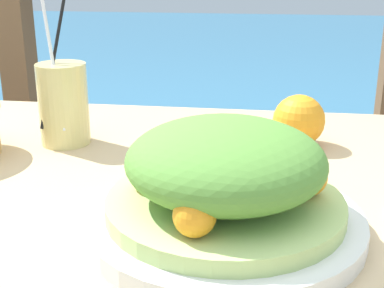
{
  "coord_description": "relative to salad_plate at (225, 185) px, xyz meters",
  "views": [
    {
      "loc": [
        0.16,
        -0.57,
        1.05
      ],
      "look_at": [
        0.07,
        0.04,
        0.84
      ],
      "focal_mm": 50.0,
      "sensor_mm": 36.0,
      "label": 1
    }
  ],
  "objects": [
    {
      "name": "patio_table",
      "position": [
        -0.12,
        0.06,
        -0.16
      ],
      "size": [
        1.13,
        0.85,
        0.78
      ],
      "color": "tan",
      "rests_on": "ground_plane"
    },
    {
      "name": "railing_fence",
      "position": [
        -0.12,
        0.74,
        -0.04
      ],
      "size": [
        2.8,
        0.08,
        1.12
      ],
      "color": "brown",
      "rests_on": "ground_plane"
    },
    {
      "name": "sea_backdrop",
      "position": [
        -0.12,
        3.24,
        -0.58
      ],
      "size": [
        12.0,
        4.0,
        0.5
      ],
      "color": "teal",
      "rests_on": "ground_plane"
    },
    {
      "name": "salad_plate",
      "position": [
        0.0,
        0.0,
        0.0
      ],
      "size": [
        0.3,
        0.3,
        0.12
      ],
      "color": "silver",
      "rests_on": "patio_table"
    },
    {
      "name": "drink_glass",
      "position": [
        -0.27,
        0.25,
        0.01
      ],
      "size": [
        0.08,
        0.08,
        0.24
      ],
      "color": "#DBCC7F",
      "rests_on": "patio_table"
    },
    {
      "name": "orange_near_basket",
      "position": [
        0.09,
        0.29,
        -0.01
      ],
      "size": [
        0.08,
        0.08,
        0.08
      ],
      "color": "orange",
      "rests_on": "patio_table"
    }
  ]
}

